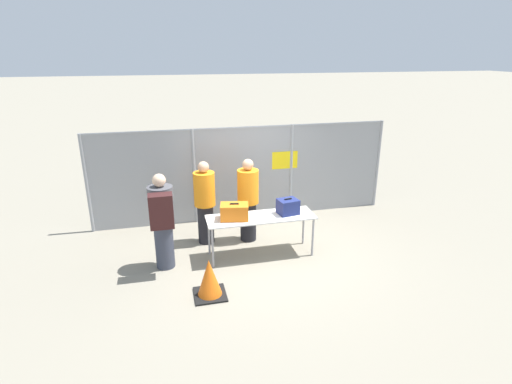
% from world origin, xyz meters
% --- Properties ---
extents(ground_plane, '(120.00, 120.00, 0.00)m').
position_xyz_m(ground_plane, '(0.00, 0.00, 0.00)').
color(ground_plane, gray).
extents(fence_section, '(6.69, 0.07, 2.11)m').
position_xyz_m(fence_section, '(0.01, 1.75, 1.11)').
color(fence_section, gray).
rests_on(fence_section, ground_plane).
extents(inspection_table, '(1.99, 0.63, 0.79)m').
position_xyz_m(inspection_table, '(-0.08, -0.09, 0.72)').
color(inspection_table, silver).
rests_on(inspection_table, ground_plane).
extents(suitcase_orange, '(0.55, 0.42, 0.30)m').
position_xyz_m(suitcase_orange, '(-0.57, -0.09, 0.93)').
color(suitcase_orange, orange).
rests_on(suitcase_orange, inspection_table).
extents(suitcase_navy, '(0.41, 0.36, 0.30)m').
position_xyz_m(suitcase_navy, '(0.45, -0.07, 0.93)').
color(suitcase_navy, navy).
rests_on(suitcase_navy, inspection_table).
extents(traveler_hooded, '(0.43, 0.66, 1.73)m').
position_xyz_m(traveler_hooded, '(-1.83, -0.17, 0.95)').
color(traveler_hooded, '#383D4C').
rests_on(traveler_hooded, ground_plane).
extents(security_worker_near, '(0.42, 0.42, 1.70)m').
position_xyz_m(security_worker_near, '(-0.16, 0.60, 0.88)').
color(security_worker_near, black).
rests_on(security_worker_near, ground_plane).
extents(security_worker_far, '(0.42, 0.42, 1.68)m').
position_xyz_m(security_worker_far, '(-1.01, 0.69, 0.87)').
color(security_worker_far, black).
rests_on(security_worker_far, ground_plane).
extents(utility_trailer, '(3.50, 1.93, 0.72)m').
position_xyz_m(utility_trailer, '(0.80, 4.36, 0.41)').
color(utility_trailer, white).
rests_on(utility_trailer, ground_plane).
extents(traffic_cone, '(0.50, 0.50, 0.63)m').
position_xyz_m(traffic_cone, '(-1.18, -1.20, 0.29)').
color(traffic_cone, black).
rests_on(traffic_cone, ground_plane).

